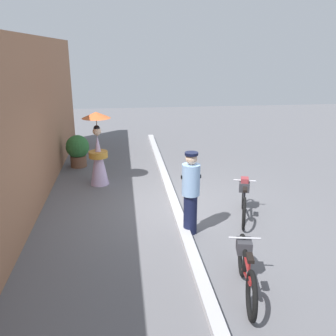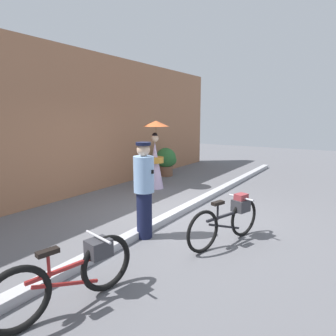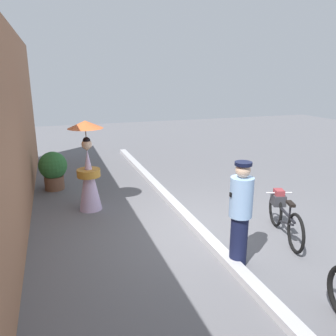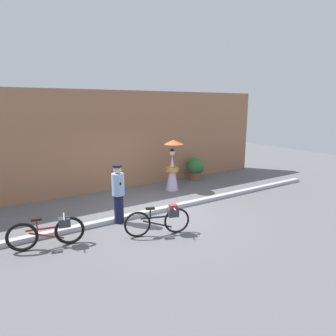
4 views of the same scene
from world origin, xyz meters
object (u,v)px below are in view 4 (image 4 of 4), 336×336
object	(u,v)px
bicycle_far_side	(161,219)
potted_plant_by_door	(196,168)
bicycle_near_officer	(49,232)
person_officer	(118,193)
person_with_parasol	(172,166)

from	to	relation	value
bicycle_far_side	potted_plant_by_door	world-z (taller)	potted_plant_by_door
bicycle_near_officer	potted_plant_by_door	xyz separation A→B (m)	(6.51, 3.06, 0.16)
bicycle_far_side	person_officer	distance (m)	1.47
potted_plant_by_door	bicycle_far_side	bearing A→B (deg)	-136.23
bicycle_near_officer	person_with_parasol	distance (m)	5.43
person_officer	bicycle_far_side	bearing A→B (deg)	-64.65
bicycle_near_officer	bicycle_far_side	world-z (taller)	bicycle_far_side
person_with_parasol	potted_plant_by_door	world-z (taller)	person_with_parasol
bicycle_far_side	person_with_parasol	size ratio (longest dim) A/B	0.83
bicycle_far_side	bicycle_near_officer	bearing A→B (deg)	162.46
bicycle_near_officer	person_officer	distance (m)	2.01
bicycle_near_officer	person_with_parasol	world-z (taller)	person_with_parasol
bicycle_far_side	person_with_parasol	world-z (taller)	person_with_parasol
person_officer	person_with_parasol	bearing A→B (deg)	32.38
bicycle_near_officer	bicycle_far_side	bearing A→B (deg)	-17.54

